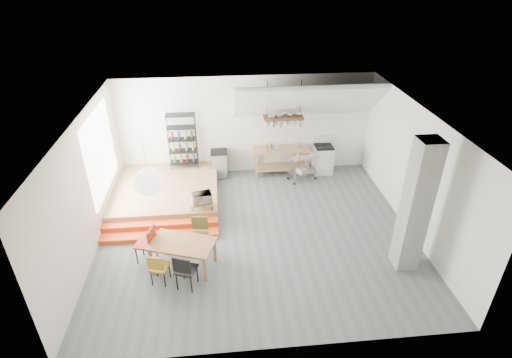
{
  "coord_description": "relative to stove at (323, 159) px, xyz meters",
  "views": [
    {
      "loc": [
        -0.85,
        -8.31,
        6.39
      ],
      "look_at": [
        0.06,
        0.8,
        1.18
      ],
      "focal_mm": 28.0,
      "sensor_mm": 36.0,
      "label": 1
    }
  ],
  "objects": [
    {
      "name": "platform",
      "position": [
        -5.0,
        -1.16,
        -0.28
      ],
      "size": [
        3.0,
        3.0,
        0.4
      ],
      "primitive_type": "cube",
      "color": "#9B7A4D",
      "rests_on": "ground"
    },
    {
      "name": "stove",
      "position": [
        0.0,
        0.0,
        0.0
      ],
      "size": [
        0.6,
        0.6,
        1.18
      ],
      "color": "white",
      "rests_on": "ground"
    },
    {
      "name": "chair_mustard",
      "position": [
        -4.81,
        -4.74,
        0.01
      ],
      "size": [
        0.46,
        0.46,
        0.81
      ],
      "rotation": [
        0.0,
        0.0,
        2.87
      ],
      "color": "#AB831D",
      "rests_on": "ground"
    },
    {
      "name": "wall_right",
      "position": [
        1.5,
        -3.16,
        1.12
      ],
      "size": [
        0.04,
        7.0,
        3.2
      ],
      "primitive_type": "cube",
      "color": "silver",
      "rests_on": "ground"
    },
    {
      "name": "floor",
      "position": [
        -2.5,
        -3.16,
        -0.48
      ],
      "size": [
        8.0,
        8.0,
        0.0
      ],
      "primitive_type": "plane",
      "color": "#576164",
      "rests_on": "ground"
    },
    {
      "name": "step_lower",
      "position": [
        -5.0,
        -3.11,
        -0.41
      ],
      "size": [
        3.0,
        0.35,
        0.13
      ],
      "primitive_type": "cube",
      "color": "#D94719",
      "rests_on": "ground"
    },
    {
      "name": "wall_left",
      "position": [
        -6.5,
        -3.16,
        1.12
      ],
      "size": [
        0.04,
        7.0,
        3.2
      ],
      "primitive_type": "cube",
      "color": "silver",
      "rests_on": "ground"
    },
    {
      "name": "chair_olive",
      "position": [
        -3.94,
        -3.66,
        0.06
      ],
      "size": [
        0.47,
        0.47,
        0.9
      ],
      "rotation": [
        0.0,
        0.0,
        -0.14
      ],
      "color": "brown",
      "rests_on": "ground"
    },
    {
      "name": "concrete_column",
      "position": [
        0.8,
        -4.66,
        1.12
      ],
      "size": [
        0.5,
        0.5,
        3.2
      ],
      "primitive_type": "cube",
      "color": "slate",
      "rests_on": "ground"
    },
    {
      "name": "dining_table",
      "position": [
        -4.31,
        -4.23,
        0.13
      ],
      "size": [
        1.62,
        1.22,
        0.68
      ],
      "rotation": [
        0.0,
        0.0,
        -0.33
      ],
      "color": "olive",
      "rests_on": "ground"
    },
    {
      "name": "chair_black",
      "position": [
        -4.23,
        -4.95,
        0.07
      ],
      "size": [
        0.54,
        0.54,
        0.92
      ],
      "rotation": [
        0.0,
        0.0,
        2.78
      ],
      "color": "black",
      "rests_on": "ground"
    },
    {
      "name": "step_upper",
      "position": [
        -5.0,
        -2.76,
        -0.35
      ],
      "size": [
        3.0,
        0.35,
        0.27
      ],
      "primitive_type": "cube",
      "color": "#D94719",
      "rests_on": "ground"
    },
    {
      "name": "ceiling",
      "position": [
        -2.5,
        -3.16,
        2.72
      ],
      "size": [
        8.0,
        7.0,
        0.02
      ],
      "primitive_type": "cube",
      "color": "white",
      "rests_on": "wall_back"
    },
    {
      "name": "bowl",
      "position": [
        -1.56,
        -0.06,
        0.46
      ],
      "size": [
        0.21,
        0.21,
        0.05
      ],
      "primitive_type": "imported",
      "rotation": [
        0.0,
        0.0,
        -0.01
      ],
      "color": "silver",
      "rests_on": "kitchen_counter"
    },
    {
      "name": "mini_fridge",
      "position": [
        -3.4,
        0.04,
        -0.04
      ],
      "size": [
        0.52,
        0.52,
        0.88
      ],
      "primitive_type": "cube",
      "color": "black",
      "rests_on": "ground"
    },
    {
      "name": "microwave_shelf",
      "position": [
        -3.9,
        -2.41,
        0.07
      ],
      "size": [
        0.6,
        0.4,
        0.16
      ],
      "color": "#9B7A4D",
      "rests_on": "platform"
    },
    {
      "name": "kitchen_counter",
      "position": [
        -1.4,
        -0.01,
        0.15
      ],
      "size": [
        1.8,
        0.6,
        0.91
      ],
      "color": "#9B7A4D",
      "rests_on": "ground"
    },
    {
      "name": "rolling_cart",
      "position": [
        -0.78,
        -0.46,
        0.06
      ],
      "size": [
        0.95,
        0.73,
        0.84
      ],
      "rotation": [
        0.0,
        0.0,
        0.36
      ],
      "color": "silver",
      "rests_on": "ground"
    },
    {
      "name": "wall_back",
      "position": [
        -2.5,
        0.34,
        1.12
      ],
      "size": [
        8.0,
        0.04,
        3.2
      ],
      "primitive_type": "cube",
      "color": "silver",
      "rests_on": "ground"
    },
    {
      "name": "microwave",
      "position": [
        -3.9,
        -2.41,
        0.22
      ],
      "size": [
        0.56,
        0.43,
        0.28
      ],
      "primitive_type": "imported",
      "rotation": [
        0.0,
        0.0,
        0.19
      ],
      "color": "beige",
      "rests_on": "microwave_shelf"
    },
    {
      "name": "pot_rack",
      "position": [
        -1.37,
        -0.23,
        1.5
      ],
      "size": [
        1.2,
        0.5,
        1.43
      ],
      "color": "#422D1A",
      "rests_on": "ceiling"
    },
    {
      "name": "chair_red",
      "position": [
        -5.12,
        -3.95,
        0.08
      ],
      "size": [
        0.52,
        0.52,
        0.94
      ],
      "rotation": [
        0.0,
        0.0,
        -1.82
      ],
      "color": "#A82818",
      "rests_on": "ground"
    },
    {
      "name": "window_pane",
      "position": [
        -6.48,
        -1.66,
        1.32
      ],
      "size": [
        0.02,
        2.5,
        2.2
      ],
      "primitive_type": "cube",
      "color": "white",
      "rests_on": "wall_left"
    },
    {
      "name": "wire_shelving",
      "position": [
        -4.5,
        0.04,
        0.85
      ],
      "size": [
        0.88,
        0.38,
        1.8
      ],
      "color": "black",
      "rests_on": "platform"
    },
    {
      "name": "slope_ceiling",
      "position": [
        -0.7,
        -0.26,
        2.07
      ],
      "size": [
        4.4,
        1.44,
        1.32
      ],
      "primitive_type": "cube",
      "rotation": [
        -0.73,
        0.0,
        0.0
      ],
      "color": "white",
      "rests_on": "wall_back"
    },
    {
      "name": "paper_lantern",
      "position": [
        -4.88,
        -4.04,
        1.72
      ],
      "size": [
        0.6,
        0.6,
        0.6
      ],
      "primitive_type": "sphere",
      "color": "white",
      "rests_on": "ceiling"
    }
  ]
}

